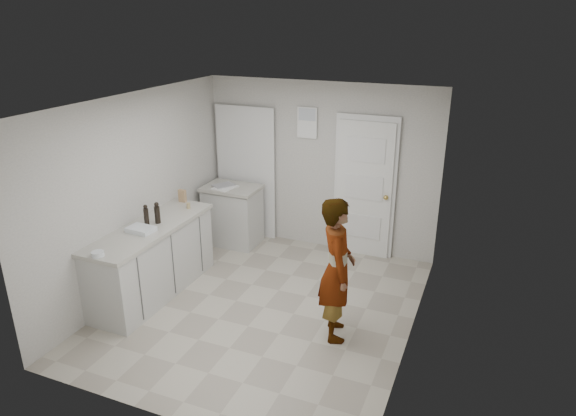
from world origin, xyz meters
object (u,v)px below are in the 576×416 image
at_px(baking_dish, 141,230).
at_px(person, 337,269).
at_px(egg_bowl, 98,254).
at_px(spice_jar, 188,206).
at_px(cake_mix_box, 182,196).
at_px(oil_cruet_b, 146,216).
at_px(oil_cruet_a, 157,213).

bearing_deg(baking_dish, person, 4.25).
bearing_deg(egg_bowl, spice_jar, 86.04).
bearing_deg(person, baking_dish, 72.30).
xyz_separation_m(spice_jar, egg_bowl, (-0.11, -1.61, -0.01)).
relative_size(person, cake_mix_box, 9.21).
bearing_deg(person, cake_mix_box, 48.49).
xyz_separation_m(cake_mix_box, oil_cruet_b, (0.08, -0.90, 0.05)).
xyz_separation_m(person, egg_bowl, (-2.42, -0.90, 0.14)).
height_order(cake_mix_box, oil_cruet_a, oil_cruet_a).
height_order(baking_dish, egg_bowl, baking_dish).
bearing_deg(oil_cruet_a, oil_cruet_b, -118.14).
relative_size(oil_cruet_a, egg_bowl, 2.04).
relative_size(spice_jar, oil_cruet_b, 0.28).
bearing_deg(egg_bowl, cake_mix_box, 93.40).
xyz_separation_m(person, cake_mix_box, (-2.52, 0.90, 0.20)).
xyz_separation_m(spice_jar, oil_cruet_b, (-0.14, -0.71, 0.09)).
distance_m(baking_dish, egg_bowl, 0.73).
bearing_deg(oil_cruet_a, person, -3.01).
distance_m(oil_cruet_a, baking_dish, 0.32).
bearing_deg(baking_dish, cake_mix_box, 96.31).
xyz_separation_m(oil_cruet_a, egg_bowl, (-0.04, -1.03, -0.11)).
bearing_deg(cake_mix_box, baking_dish, -79.78).
bearing_deg(person, oil_cruet_b, 68.14).
relative_size(cake_mix_box, spice_jar, 2.27).
distance_m(spice_jar, oil_cruet_a, 0.59).
bearing_deg(cake_mix_box, person, -15.65).
distance_m(person, oil_cruet_a, 2.39).
bearing_deg(oil_cruet_a, egg_bowl, -92.14).
bearing_deg(spice_jar, oil_cruet_b, -101.30).
xyz_separation_m(oil_cruet_a, baking_dish, (-0.03, -0.30, -0.11)).
xyz_separation_m(cake_mix_box, baking_dish, (0.12, -1.07, -0.06)).
bearing_deg(spice_jar, oil_cruet_a, -97.17).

